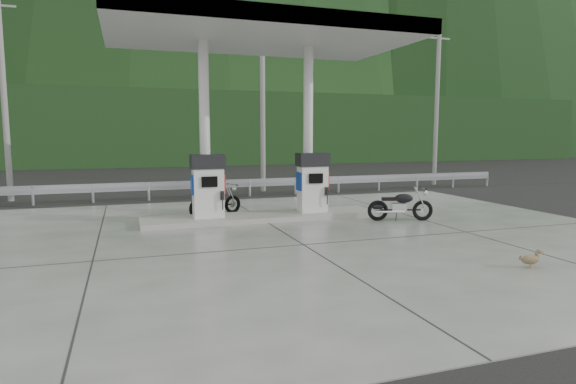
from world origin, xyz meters
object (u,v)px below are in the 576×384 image
object	(u,v)px
motorcycle_left	(216,202)
duck	(530,260)
gas_pump_right	(313,183)
motorcycle_right	(400,206)
gas_pump_left	(208,186)

from	to	relation	value
motorcycle_left	duck	world-z (taller)	motorcycle_left
gas_pump_right	duck	world-z (taller)	gas_pump_right
motorcycle_right	gas_pump_left	bearing A→B (deg)	-177.80
motorcycle_right	duck	world-z (taller)	motorcycle_right
gas_pump_left	gas_pump_right	bearing A→B (deg)	0.00
motorcycle_right	motorcycle_left	bearing A→B (deg)	170.05
gas_pump_left	duck	world-z (taller)	gas_pump_left
motorcycle_left	duck	size ratio (longest dim) A/B	4.03
gas_pump_left	duck	xyz separation A→B (m)	(5.01, -6.67, -0.89)
gas_pump_left	motorcycle_right	world-z (taller)	gas_pump_left
motorcycle_left	motorcycle_right	distance (m)	5.62
motorcycle_left	duck	xyz separation A→B (m)	(4.61, -7.78, -0.26)
motorcycle_left	duck	bearing A→B (deg)	-82.50
motorcycle_right	duck	distance (m)	5.22
duck	gas_pump_right	bearing A→B (deg)	116.56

